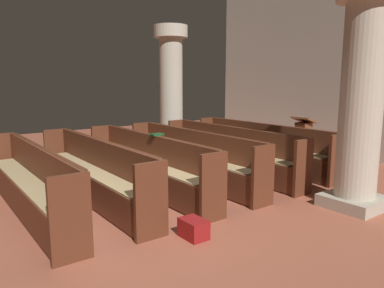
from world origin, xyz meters
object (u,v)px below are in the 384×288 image
object	(u,v)px
pillar_aisle_side	(362,93)
hymn_book	(157,135)
pew_row_0	(261,145)
pew_row_4	(93,169)
pew_row_2	(191,155)
pew_row_1	(228,149)
pew_row_3	(146,161)
lectern	(303,144)
pillar_far_side	(171,88)
pew_row_5	(29,179)
kneeler_box_red	(194,229)

from	to	relation	value
pillar_aisle_side	hymn_book	xyz separation A→B (m)	(-2.60, -1.86, -0.74)
pew_row_0	pew_row_4	bearing A→B (deg)	-90.00
pew_row_2	pew_row_1	bearing A→B (deg)	90.00
pew_row_4	hymn_book	xyz separation A→B (m)	(0.06, 1.15, 0.46)
pew_row_3	pew_row_4	size ratio (longest dim) A/B	1.00
pew_row_0	pew_row_3	distance (m)	2.87
pillar_aisle_side	lectern	world-z (taller)	pillar_aisle_side
pew_row_2	pillar_far_side	size ratio (longest dim) A/B	1.15
pillar_aisle_side	lectern	xyz separation A→B (m)	(-2.31, 1.82, -1.25)
pew_row_1	pew_row_2	world-z (taller)	same
pew_row_5	lectern	bearing A→B (deg)	86.58
pew_row_4	lectern	bearing A→B (deg)	85.90
pew_row_3	pew_row_1	bearing A→B (deg)	90.00
pew_row_0	pew_row_5	size ratio (longest dim) A/B	1.00
pew_row_5	hymn_book	world-z (taller)	hymn_book
pillar_aisle_side	hymn_book	distance (m)	3.28
lectern	pew_row_3	bearing A→B (deg)	-95.10
hymn_book	lectern	bearing A→B (deg)	85.56
pew_row_4	pillar_aisle_side	size ratio (longest dim) A/B	1.15
pew_row_2	pew_row_3	distance (m)	0.96
pew_row_2	lectern	world-z (taller)	lectern
pew_row_0	hymn_book	size ratio (longest dim) A/B	17.60
pillar_far_side	kneeler_box_red	world-z (taller)	pillar_far_side
pew_row_2	pillar_far_side	xyz separation A→B (m)	(-2.61, 1.29, 1.20)
pew_row_2	lectern	size ratio (longest dim) A/B	3.45
pew_row_1	pew_row_2	distance (m)	0.96
pew_row_0	pew_row_2	size ratio (longest dim) A/B	1.00
pew_row_2	hymn_book	world-z (taller)	hymn_book
pew_row_1	pew_row_5	world-z (taller)	same
pew_row_3	pew_row_4	world-z (taller)	same
pew_row_2	kneeler_box_red	distance (m)	2.62
pillar_far_side	lectern	world-z (taller)	pillar_far_side
pew_row_4	lectern	xyz separation A→B (m)	(0.35, 4.82, -0.05)
pew_row_0	pew_row_4	distance (m)	3.83
pew_row_5	pillar_far_side	size ratio (longest dim) A/B	1.15
lectern	hymn_book	bearing A→B (deg)	-94.44
pew_row_3	hymn_book	xyz separation A→B (m)	(0.06, 0.19, 0.46)
hymn_book	kneeler_box_red	size ratio (longest dim) A/B	0.61
pew_row_0	pew_row_2	xyz separation A→B (m)	(0.00, -1.91, 0.00)
pew_row_1	hymn_book	distance (m)	1.78
pew_row_0	pew_row_3	xyz separation A→B (m)	(0.00, -2.87, 0.00)
pew_row_2	lectern	distance (m)	2.93
pew_row_2	pew_row_3	size ratio (longest dim) A/B	1.00
pew_row_1	lectern	bearing A→B (deg)	79.98
pew_row_0	pillar_far_side	world-z (taller)	pillar_far_side
pew_row_2	pillar_aisle_side	distance (m)	3.11
pew_row_1	pew_row_0	bearing A→B (deg)	90.00
pillar_aisle_side	lectern	bearing A→B (deg)	141.76
pew_row_1	hymn_book	xyz separation A→B (m)	(0.06, -1.72, 0.46)
pew_row_5	pillar_far_side	distance (m)	5.05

